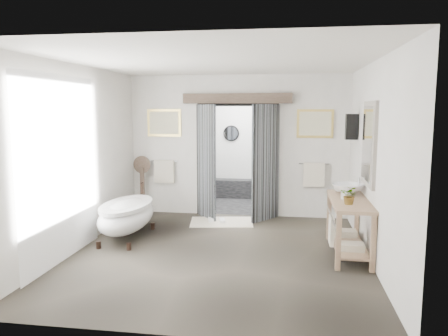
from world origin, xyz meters
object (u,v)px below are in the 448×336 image
Objects in this scene: vanity at (347,222)px; basin at (348,189)px; rug at (221,222)px; clawfoot_tub at (127,215)px.

vanity is 3.18× the size of basin.
basin is at bearing -27.37° from rug.
basin is at bearing 84.14° from vanity.
basin reaches higher than rug.
rug is 2.39× the size of basin.
vanity is at bearing -87.79° from basin.
clawfoot_tub is 1.43× the size of rug.
basin is at bearing 2.02° from clawfoot_tub.
vanity is 0.59m from basin.
vanity is 2.73m from rug.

